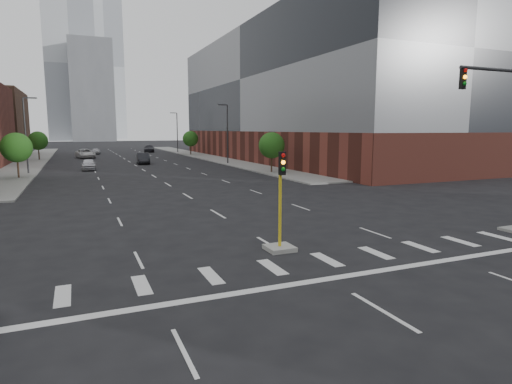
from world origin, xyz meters
TOP-DOWN VIEW (x-y plane):
  - ground at (0.00, 0.00)m, footprint 400.00×400.00m
  - sidewalk_left_far at (-15.00, 74.00)m, footprint 5.00×92.00m
  - sidewalk_right_far at (15.00, 74.00)m, footprint 5.00×92.00m
  - building_right_main at (29.50, 60.00)m, footprint 24.00×70.00m
  - tower_left at (-8.00, 220.00)m, footprint 22.00×22.00m
  - tower_right at (10.00, 260.00)m, footprint 20.00×20.00m
  - tower_mid at (0.00, 200.00)m, footprint 18.00×18.00m
  - median_traffic_signal at (0.00, 8.97)m, footprint 1.20×1.20m
  - streetlight_right_a at (13.41, 55.00)m, footprint 1.60×0.22m
  - streetlight_right_b at (13.41, 90.00)m, footprint 1.60×0.22m
  - streetlight_left at (-13.41, 50.00)m, footprint 1.60×0.22m
  - tree_left_near at (-14.00, 45.00)m, footprint 3.20×3.20m
  - tree_left_far at (-14.00, 75.00)m, footprint 3.20×3.20m
  - tree_right_near at (14.00, 40.00)m, footprint 3.20×3.20m
  - tree_right_far at (14.00, 80.00)m, footprint 3.20×3.20m
  - car_near_left at (-6.66, 52.87)m, footprint 1.89×4.46m
  - car_mid_right at (1.50, 60.68)m, footprint 2.17×5.25m
  - car_far_left at (-6.49, 78.48)m, footprint 3.73×6.48m
  - car_deep_right at (7.91, 95.29)m, footprint 3.31×6.08m
  - car_distant at (-4.11, 90.80)m, footprint 2.08×4.10m

SIDE VIEW (x-z plane):
  - ground at x=0.00m, z-range 0.00..0.00m
  - sidewalk_left_far at x=-15.00m, z-range 0.00..0.15m
  - sidewalk_right_far at x=15.00m, z-range 0.00..0.15m
  - car_distant at x=-4.11m, z-range 0.00..1.34m
  - car_near_left at x=-6.66m, z-range 0.00..1.50m
  - car_deep_right at x=7.91m, z-range 0.00..1.67m
  - car_mid_right at x=1.50m, z-range 0.00..1.69m
  - car_far_left at x=-6.49m, z-range 0.00..1.70m
  - median_traffic_signal at x=0.00m, z-range -1.23..3.17m
  - tree_left_near at x=-14.00m, z-range 0.97..5.82m
  - tree_left_far at x=-14.00m, z-range 0.97..5.82m
  - tree_right_near at x=14.00m, z-range 0.97..5.82m
  - tree_right_far at x=14.00m, z-range 0.97..5.82m
  - streetlight_right_a at x=13.41m, z-range 0.47..9.55m
  - streetlight_right_b at x=13.41m, z-range 0.47..9.55m
  - streetlight_left at x=-13.41m, z-range 0.47..9.55m
  - building_right_main at x=29.50m, z-range 0.00..22.00m
  - tower_mid at x=0.00m, z-range 0.00..44.00m
  - tower_left at x=-8.00m, z-range 0.00..70.00m
  - tower_right at x=10.00m, z-range 0.00..80.00m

